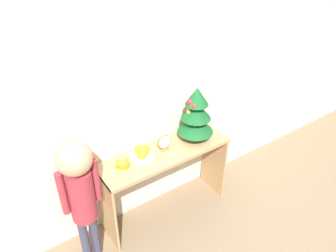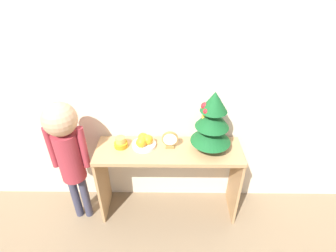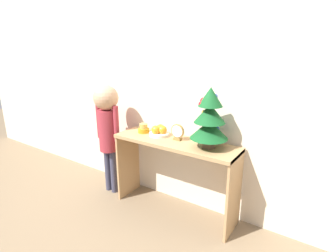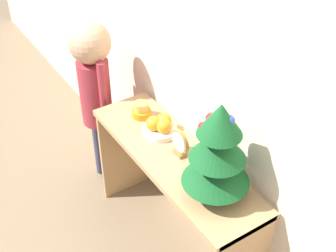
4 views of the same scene
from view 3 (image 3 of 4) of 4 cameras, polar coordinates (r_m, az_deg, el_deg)
The scene contains 8 objects.
ground_plane at distance 2.47m, azimuth -0.87°, elevation -19.62°, with size 12.00×12.00×0.00m, color #7A664C.
back_wall at distance 2.33m, azimuth 4.48°, elevation 11.40°, with size 7.00×0.05×2.50m, color beige.
console_table at distance 2.33m, azimuth 1.47°, elevation -6.83°, with size 1.13×0.34×0.69m.
mini_tree at distance 2.07m, azimuth 9.05°, elevation 1.66°, with size 0.30×0.30×0.49m.
fruit_bowl at distance 2.39m, azimuth -1.87°, elevation -1.14°, with size 0.18×0.18×0.10m.
singing_bowl at distance 2.49m, azimuth -5.35°, elevation -0.61°, with size 0.10×0.10×0.09m.
desk_clock at distance 2.27m, azimuth 2.08°, elevation -1.37°, with size 0.12×0.04×0.14m.
child_figure at distance 2.66m, azimuth -13.04°, elevation 0.89°, with size 0.29×0.24×1.12m.
Camera 3 is at (1.14, -1.64, 1.45)m, focal length 28.00 mm.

